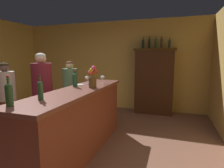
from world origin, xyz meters
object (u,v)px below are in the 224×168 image
(display_bottle_center, at_px, (156,43))
(display_bottle_left, at_px, (143,44))
(patron_redhead, at_px, (7,98))
(display_bottle_right, at_px, (170,43))
(wine_bottle_merlot, at_px, (40,89))
(patron_tall, at_px, (71,90))
(wine_bottle_pinot, at_px, (9,93))
(bar_counter, at_px, (79,121))
(wine_glass_mid, at_px, (87,78))
(wine_glass_front, at_px, (102,78))
(display_cabinet, at_px, (154,80))
(display_bottle_midleft, at_px, (149,43))
(flower_arrangement, at_px, (93,77))
(display_bottle_midright, at_px, (162,43))
(patron_near_entrance, at_px, (43,95))
(wine_bottle_riesling, at_px, (75,79))
(cheese_plate, at_px, (79,85))

(display_bottle_center, bearing_deg, display_bottle_left, 180.00)
(patron_redhead, bearing_deg, display_bottle_right, 44.73)
(wine_bottle_merlot, bearing_deg, patron_tall, 111.78)
(display_bottle_center, bearing_deg, display_bottle_right, 0.00)
(wine_bottle_pinot, bearing_deg, bar_counter, 80.30)
(wine_glass_mid, bearing_deg, display_bottle_left, 69.02)
(wine_glass_front, bearing_deg, bar_counter, -100.71)
(wine_glass_front, bearing_deg, wine_glass_mid, -164.48)
(bar_counter, bearing_deg, wine_glass_mid, 103.73)
(display_cabinet, height_order, wine_bottle_merlot, display_cabinet)
(display_bottle_left, bearing_deg, display_bottle_center, -0.00)
(wine_bottle_merlot, xyz_separation_m, wine_glass_front, (0.20, 1.50, -0.01))
(wine_glass_mid, distance_m, display_bottle_left, 2.25)
(display_bottle_right, distance_m, patron_tall, 2.81)
(bar_counter, height_order, patron_redhead, patron_redhead)
(bar_counter, height_order, display_bottle_midleft, display_bottle_midleft)
(display_bottle_right, bearing_deg, flower_arrangement, -115.34)
(display_bottle_midright, xyz_separation_m, patron_redhead, (-2.64, -2.55, -1.14))
(display_bottle_left, bearing_deg, patron_redhead, -130.18)
(bar_counter, relative_size, patron_near_entrance, 1.58)
(wine_glass_front, height_order, display_bottle_right, display_bottle_right)
(bar_counter, distance_m, display_bottle_right, 3.23)
(wine_bottle_merlot, height_order, display_bottle_midright, display_bottle_midright)
(display_cabinet, xyz_separation_m, display_bottle_midright, (0.16, 0.00, 1.01))
(display_bottle_midright, bearing_deg, display_bottle_left, 180.00)
(patron_tall, bearing_deg, wine_bottle_pinot, -25.26)
(wine_glass_mid, distance_m, display_bottle_midleft, 2.32)
(bar_counter, distance_m, patron_tall, 1.47)
(display_cabinet, height_order, display_bottle_left, display_bottle_left)
(display_bottle_left, height_order, patron_near_entrance, display_bottle_left)
(display_bottle_left, xyz_separation_m, patron_tall, (-1.45, -1.44, -1.13))
(wine_bottle_pinot, height_order, patron_redhead, patron_redhead)
(display_bottle_midright, distance_m, patron_redhead, 3.85)
(patron_near_entrance, height_order, patron_redhead, patron_near_entrance)
(display_cabinet, xyz_separation_m, display_bottle_midleft, (-0.16, -0.00, 1.01))
(wine_bottle_riesling, relative_size, flower_arrangement, 0.79)
(bar_counter, relative_size, display_cabinet, 1.43)
(wine_bottle_pinot, bearing_deg, wine_bottle_riesling, 88.81)
(wine_bottle_merlot, xyz_separation_m, patron_tall, (-0.78, 1.95, -0.39))
(wine_bottle_pinot, distance_m, cheese_plate, 1.50)
(wine_glass_front, xyz_separation_m, display_bottle_midleft, (0.64, 1.89, 0.77))
(patron_redhead, bearing_deg, wine_glass_mid, 25.29)
(display_cabinet, height_order, display_bottle_center, display_bottle_center)
(wine_glass_front, bearing_deg, patron_tall, 155.04)
(bar_counter, height_order, wine_glass_front, wine_glass_front)
(display_cabinet, bearing_deg, display_bottle_midleft, -180.00)
(display_cabinet, xyz_separation_m, cheese_plate, (-1.13, -2.21, 0.14))
(cheese_plate, bearing_deg, patron_tall, 129.83)
(wine_bottle_pinot, height_order, display_bottle_right, display_bottle_right)
(wine_bottle_pinot, distance_m, wine_bottle_merlot, 0.34)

